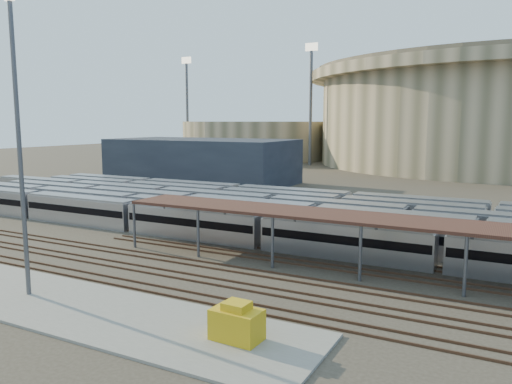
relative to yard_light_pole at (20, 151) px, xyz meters
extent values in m
plane|color=#383026|center=(4.85, 14.94, -11.73)|extent=(420.00, 420.00, 0.00)
cube|color=gray|center=(-0.15, -0.06, -11.63)|extent=(50.00, 9.00, 0.20)
cube|color=#B5B5BA|center=(9.64, 22.94, -9.93)|extent=(112.00, 2.90, 3.60)
cube|color=#B5B5BA|center=(5.59, 27.14, -9.93)|extent=(112.00, 2.90, 3.60)
cube|color=#B5B5BA|center=(12.58, 31.34, -9.93)|extent=(112.00, 2.90, 3.60)
cube|color=#B5B5BA|center=(4.40, 35.54, -9.93)|extent=(112.00, 2.90, 3.60)
cube|color=#B5B5BA|center=(13.02, 39.74, -9.93)|extent=(112.00, 2.90, 3.60)
cube|color=#B5B5BA|center=(13.31, 43.94, -9.93)|extent=(112.00, 2.90, 3.60)
cylinder|color=#4E4F53|center=(-3.15, 16.24, -9.23)|extent=(0.30, 0.30, 5.00)
cylinder|color=#4E4F53|center=(-3.15, 21.64, -9.23)|extent=(0.30, 0.30, 5.00)
cylinder|color=#4E4F53|center=(5.42, 16.24, -9.23)|extent=(0.30, 0.30, 5.00)
cylinder|color=#4E4F53|center=(5.42, 21.64, -9.23)|extent=(0.30, 0.30, 5.00)
cylinder|color=#4E4F53|center=(13.99, 16.24, -9.23)|extent=(0.30, 0.30, 5.00)
cylinder|color=#4E4F53|center=(13.99, 21.64, -9.23)|extent=(0.30, 0.30, 5.00)
cylinder|color=#4E4F53|center=(22.56, 16.24, -9.23)|extent=(0.30, 0.30, 5.00)
cylinder|color=#4E4F53|center=(22.56, 21.64, -9.23)|extent=(0.30, 0.30, 5.00)
cylinder|color=#4E4F53|center=(31.14, 16.24, -9.23)|extent=(0.30, 0.30, 5.00)
cylinder|color=#4E4F53|center=(31.14, 21.64, -9.23)|extent=(0.30, 0.30, 5.00)
cube|color=#381C17|center=(26.85, 18.94, -6.58)|extent=(60.00, 6.00, 0.30)
cube|color=#4C3323|center=(4.85, 13.19, -11.64)|extent=(170.00, 0.12, 0.18)
cube|color=#4C3323|center=(4.85, 14.69, -11.64)|extent=(170.00, 0.12, 0.18)
cube|color=#4C3323|center=(4.85, 9.19, -11.64)|extent=(170.00, 0.12, 0.18)
cube|color=#4C3323|center=(4.85, 10.69, -11.64)|extent=(170.00, 0.12, 0.18)
cube|color=#4C3323|center=(4.85, 5.19, -11.64)|extent=(170.00, 0.12, 0.18)
cube|color=#4C3323|center=(4.85, 6.69, -11.64)|extent=(170.00, 0.12, 0.18)
cylinder|color=tan|center=(29.85, 154.94, 2.27)|extent=(116.00, 116.00, 28.00)
cylinder|color=tan|center=(29.85, 154.94, 17.77)|extent=(124.00, 124.00, 3.00)
cylinder|color=brown|center=(29.85, 154.94, 20.02)|extent=(120.00, 120.00, 1.50)
cylinder|color=tan|center=(-55.15, 144.94, -4.73)|extent=(56.00, 56.00, 14.00)
cube|color=#1E232D|center=(-30.15, 69.94, -6.73)|extent=(42.00, 20.00, 10.00)
cylinder|color=#4E4F53|center=(-25.15, 124.94, 6.27)|extent=(1.00, 1.00, 36.00)
cube|color=#FFF2CC|center=(-25.15, 124.94, 25.47)|extent=(4.00, 0.60, 2.40)
cylinder|color=#4E4F53|center=(-80.15, 134.94, 6.27)|extent=(1.00, 1.00, 36.00)
cube|color=#FFF2CC|center=(-80.15, 134.94, 25.47)|extent=(4.00, 0.60, 2.40)
cylinder|color=#4E4F53|center=(-5.15, 174.94, 6.27)|extent=(1.00, 1.00, 36.00)
cube|color=#FFF2CC|center=(-5.15, 174.94, 25.47)|extent=(4.00, 0.60, 2.40)
cylinder|color=#4E4F53|center=(0.00, 0.00, -0.18)|extent=(0.36, 0.36, 22.70)
cube|color=#C19912|center=(19.11, 0.44, -10.54)|extent=(3.27, 2.13, 1.99)
camera|label=1|loc=(34.24, -25.75, 2.26)|focal=35.00mm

